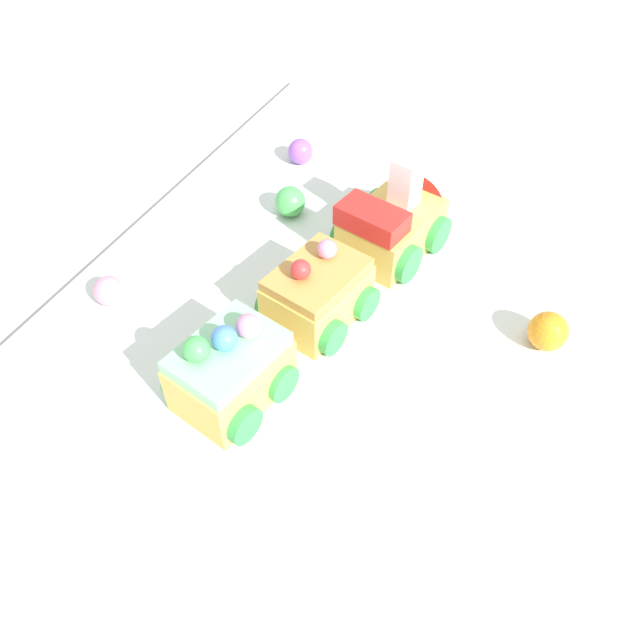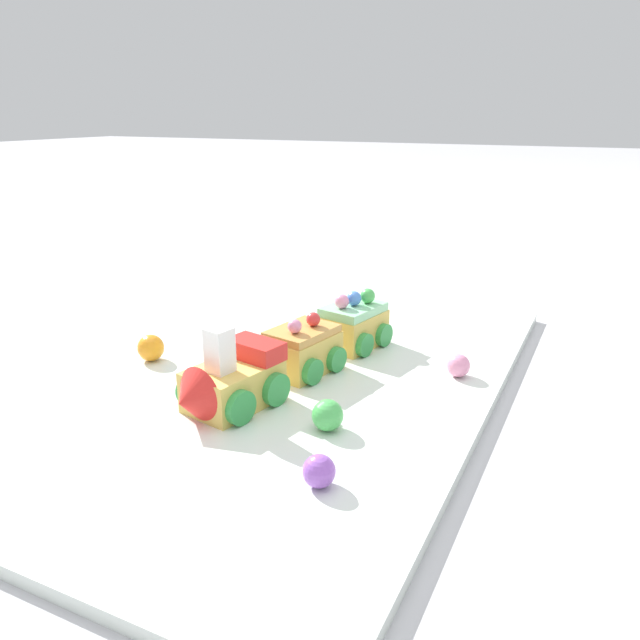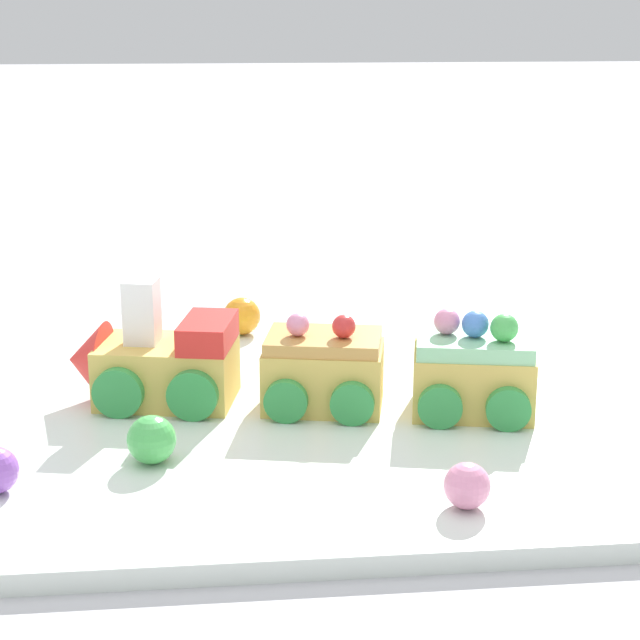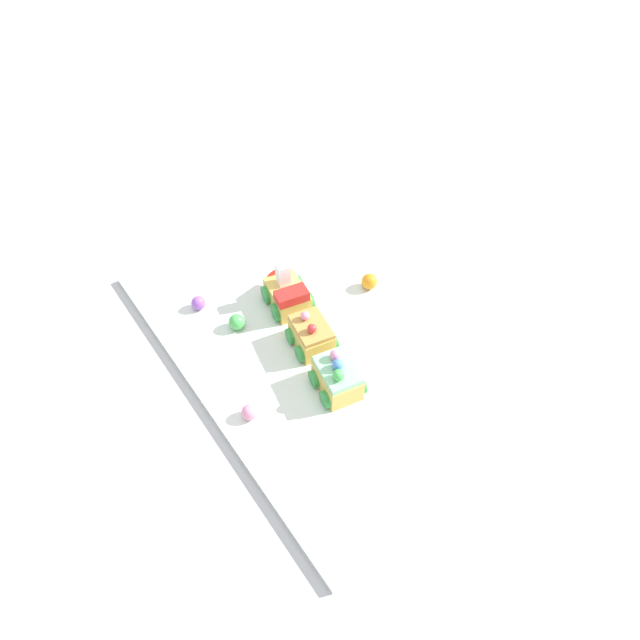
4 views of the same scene
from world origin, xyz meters
TOP-DOWN VIEW (x-y plane):
  - ground_plane at (0.00, 0.00)m, footprint 10.00×10.00m
  - display_board at (0.00, 0.00)m, footprint 0.68×0.44m
  - cake_train_locomotive at (0.09, -0.01)m, footprint 0.12×0.09m
  - cake_car_caramel at (-0.02, 0.01)m, footprint 0.09×0.08m
  - cake_car_mint at (-0.11, 0.03)m, footprint 0.09×0.08m
  - gumball_orange at (0.03, -0.16)m, footprint 0.03×0.03m
  - gumball_green at (0.09, 0.09)m, footprint 0.03×0.03m
  - gumball_pink at (-0.08, 0.17)m, footprint 0.03×0.03m
  - gumball_purple at (0.17, 0.13)m, footprint 0.03×0.03m

SIDE VIEW (x-z plane):
  - ground_plane at x=0.00m, z-range 0.00..0.00m
  - display_board at x=0.00m, z-range 0.00..0.01m
  - gumball_pink at x=-0.08m, z-range 0.01..0.04m
  - gumball_purple at x=0.17m, z-range 0.01..0.04m
  - gumball_green at x=0.09m, z-range 0.01..0.04m
  - gumball_orange at x=0.03m, z-range 0.01..0.04m
  - cake_car_caramel at x=-0.02m, z-range 0.00..0.07m
  - cake_train_locomotive at x=0.09m, z-range 0.00..0.08m
  - cake_car_mint at x=-0.11m, z-range 0.00..0.07m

